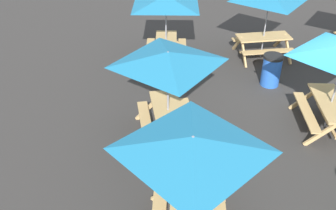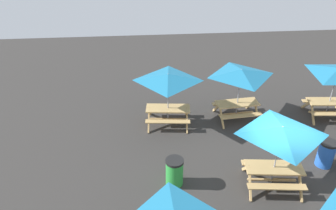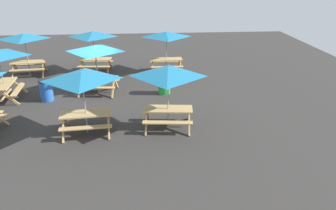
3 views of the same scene
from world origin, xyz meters
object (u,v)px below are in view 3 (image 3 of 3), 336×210
at_px(picnic_table_1, 168,77).
at_px(picnic_table_6, 24,39).
at_px(picnic_table_3, 166,37).
at_px(picnic_table_7, 95,52).
at_px(trash_bin_blue, 46,90).
at_px(picnic_table_0, 93,37).
at_px(trash_bin_green, 164,84).
at_px(picnic_table_2, 82,80).

xyz_separation_m(picnic_table_1, picnic_table_6, (7.16, -7.07, 0.00)).
distance_m(picnic_table_3, picnic_table_7, 4.67).
bearing_deg(picnic_table_1, trash_bin_blue, -24.69).
height_order(picnic_table_3, picnic_table_6, same).
distance_m(picnic_table_0, picnic_table_1, 8.21).
distance_m(picnic_table_0, picnic_table_3, 4.05).
distance_m(picnic_table_1, picnic_table_7, 4.94).
height_order(picnic_table_1, picnic_table_3, same).
distance_m(picnic_table_3, trash_bin_green, 3.78).
xyz_separation_m(picnic_table_2, picnic_table_7, (0.05, -4.09, 0.00)).
bearing_deg(picnic_table_3, trash_bin_green, 83.40).
height_order(picnic_table_1, picnic_table_2, same).
bearing_deg(picnic_table_0, trash_bin_blue, 73.11).
bearing_deg(picnic_table_6, picnic_table_0, 178.55).
bearing_deg(picnic_table_2, picnic_table_0, -90.36).
relative_size(picnic_table_1, picnic_table_3, 1.00).
xyz_separation_m(picnic_table_3, trash_bin_blue, (5.69, 3.91, -1.49)).
height_order(picnic_table_2, picnic_table_6, same).
distance_m(picnic_table_0, picnic_table_7, 3.52).
bearing_deg(picnic_table_3, picnic_table_2, 63.85).
bearing_deg(picnic_table_2, trash_bin_green, -134.29).
bearing_deg(picnic_table_0, picnic_table_2, 98.72).
height_order(picnic_table_0, picnic_table_1, same).
distance_m(picnic_table_0, trash_bin_green, 5.51).
distance_m(picnic_table_2, picnic_table_3, 7.97).
bearing_deg(picnic_table_3, picnic_table_7, 41.03).
relative_size(picnic_table_0, picnic_table_2, 1.00).
bearing_deg(picnic_table_7, picnic_table_0, -74.48).
bearing_deg(trash_bin_green, picnic_table_6, -25.72).
bearing_deg(trash_bin_blue, trash_bin_green, -175.09).
relative_size(picnic_table_3, trash_bin_green, 2.38).
relative_size(picnic_table_1, trash_bin_green, 2.38).
relative_size(picnic_table_1, picnic_table_6, 1.00).
relative_size(picnic_table_6, trash_bin_green, 2.38).
height_order(picnic_table_0, trash_bin_blue, picnic_table_0).
bearing_deg(picnic_table_0, trash_bin_green, 137.98).
bearing_deg(trash_bin_blue, picnic_table_7, -159.75).
height_order(picnic_table_2, trash_bin_green, picnic_table_2).
xyz_separation_m(picnic_table_1, picnic_table_7, (3.01, -3.92, 0.00)).
relative_size(picnic_table_2, trash_bin_green, 2.38).
xyz_separation_m(picnic_table_1, picnic_table_3, (-0.47, -7.02, 0.00)).
bearing_deg(trash_bin_blue, picnic_table_3, -145.49).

